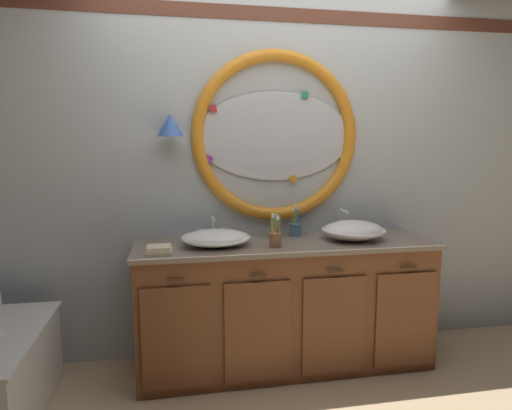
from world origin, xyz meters
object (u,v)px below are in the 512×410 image
toothbrush_holder_left (275,239)px  toothbrush_holder_right (295,228)px  folded_hand_towel (159,250)px  soap_dispenser (276,228)px  sink_basin_right (353,230)px  sink_basin_left (216,238)px

toothbrush_holder_left → toothbrush_holder_right: (0.21, 0.28, 0.00)m
toothbrush_holder_left → folded_hand_towel: size_ratio=1.42×
toothbrush_holder_left → soap_dispenser: (0.06, 0.23, 0.02)m
sink_basin_right → toothbrush_holder_left: 0.56m
sink_basin_left → folded_hand_towel: sink_basin_left is taller
sink_basin_left → sink_basin_right: sink_basin_right is taller
toothbrush_holder_left → sink_basin_right: bearing=10.0°
sink_basin_right → toothbrush_holder_right: 0.39m
sink_basin_left → folded_hand_towel: 0.37m
sink_basin_left → sink_basin_right: 0.91m
toothbrush_holder_left → soap_dispenser: toothbrush_holder_left is taller
sink_basin_right → soap_dispenser: size_ratio=2.47×
sink_basin_right → toothbrush_holder_right: (-0.35, 0.18, -0.01)m
toothbrush_holder_right → folded_hand_towel: bearing=-160.4°
sink_basin_left → soap_dispenser: soap_dispenser is taller
sink_basin_left → toothbrush_holder_right: bearing=18.1°
toothbrush_holder_left → toothbrush_holder_right: size_ratio=0.95×
soap_dispenser → sink_basin_left: bearing=-161.6°
soap_dispenser → folded_hand_towel: (-0.76, -0.28, -0.05)m
sink_basin_left → folded_hand_towel: bearing=-157.9°
toothbrush_holder_right → soap_dispenser: bearing=-162.8°
sink_basin_left → folded_hand_towel: (-0.34, -0.14, -0.03)m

